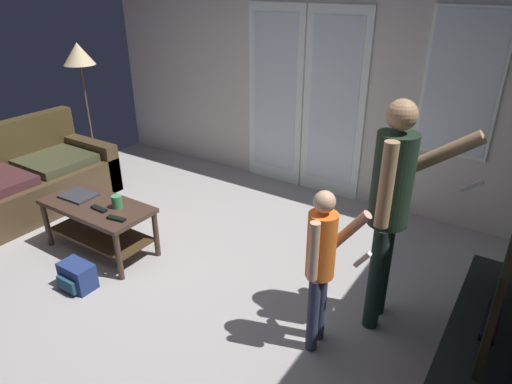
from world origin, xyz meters
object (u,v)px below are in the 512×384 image
object	(u,v)px
person_adult	(392,199)
person_child	(322,259)
laptop_closed	(78,196)
cup_near_edge	(117,202)
tv_stand	(481,355)
floor_lamp	(79,60)
coffee_table	(98,217)
flat_screen_tv	(504,277)
leather_couch	(23,183)
backpack	(77,276)
tv_remote_black	(116,219)
dvd_remote_slim	(99,209)

from	to	relation	value
person_adult	person_child	bearing A→B (deg)	-118.74
person_adult	person_child	size ratio (longest dim) A/B	1.42
laptop_closed	cup_near_edge	world-z (taller)	cup_near_edge
tv_stand	laptop_closed	bearing A→B (deg)	-176.07
person_adult	floor_lamp	world-z (taller)	person_adult
coffee_table	flat_screen_tv	distance (m)	3.22
leather_couch	person_adult	bearing A→B (deg)	5.75
backpack	laptop_closed	bearing A→B (deg)	137.19
leather_couch	person_child	size ratio (longest dim) A/B	1.54
laptop_closed	tv_remote_black	bearing A→B (deg)	-11.72
coffee_table	tv_stand	size ratio (longest dim) A/B	0.72
laptop_closed	tv_remote_black	distance (m)	0.64
tv_stand	tv_remote_black	xyz separation A→B (m)	(-2.80, -0.34, 0.25)
dvd_remote_slim	flat_screen_tv	bearing A→B (deg)	7.25
leather_couch	flat_screen_tv	xyz separation A→B (m)	(4.56, 0.14, 0.52)
floor_lamp	dvd_remote_slim	world-z (taller)	floor_lamp
laptop_closed	cup_near_edge	distance (m)	0.47
tv_stand	flat_screen_tv	bearing A→B (deg)	114.59
leather_couch	dvd_remote_slim	bearing A→B (deg)	-6.51
flat_screen_tv	dvd_remote_slim	size ratio (longest dim) A/B	6.30
floor_lamp	dvd_remote_slim	bearing A→B (deg)	-36.72
coffee_table	person_adult	xyz separation A→B (m)	(2.45, 0.50, 0.65)
person_adult	backpack	world-z (taller)	person_adult
leather_couch	floor_lamp	size ratio (longest dim) A/B	1.12
tv_stand	cup_near_edge	xyz separation A→B (m)	(-2.97, -0.18, 0.29)
leather_couch	dvd_remote_slim	world-z (taller)	leather_couch
person_adult	coffee_table	bearing A→B (deg)	-168.55
person_adult	cup_near_edge	distance (m)	2.33
floor_lamp	dvd_remote_slim	size ratio (longest dim) A/B	9.45
person_adult	backpack	xyz separation A→B (m)	(-2.17, -0.99, -0.89)
tv_stand	dvd_remote_slim	world-z (taller)	dvd_remote_slim
coffee_table	tv_stand	xyz separation A→B (m)	(3.18, 0.24, -0.10)
laptop_closed	tv_stand	bearing A→B (deg)	1.64
tv_stand	person_child	world-z (taller)	person_child
flat_screen_tv	laptop_closed	xyz separation A→B (m)	(-3.44, -0.24, -0.33)
person_adult	tv_remote_black	world-z (taller)	person_adult
cup_near_edge	floor_lamp	bearing A→B (deg)	147.24
person_child	backpack	size ratio (longest dim) A/B	4.07
cup_near_edge	tv_remote_black	xyz separation A→B (m)	(0.16, -0.16, -0.05)
person_child	cup_near_edge	xyz separation A→B (m)	(-1.98, 0.04, -0.16)
leather_couch	backpack	distance (m)	1.78
person_child	cup_near_edge	size ratio (longest dim) A/B	10.31
person_child	tv_remote_black	bearing A→B (deg)	-176.20
leather_couch	tv_remote_black	size ratio (longest dim) A/B	10.63
leather_couch	flat_screen_tv	size ratio (longest dim) A/B	1.69
floor_lamp	tv_stand	bearing A→B (deg)	-12.07
person_adult	floor_lamp	xyz separation A→B (m)	(-4.14, 0.79, 0.41)
laptop_closed	dvd_remote_slim	xyz separation A→B (m)	(0.37, -0.07, 0.00)
coffee_table	tv_remote_black	bearing A→B (deg)	-14.31
leather_couch	person_child	world-z (taller)	person_child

